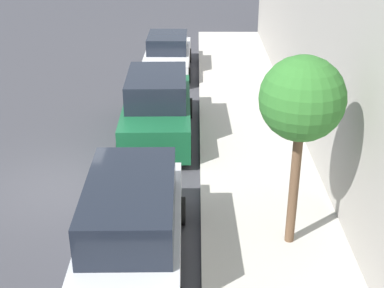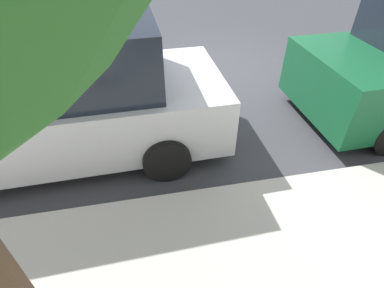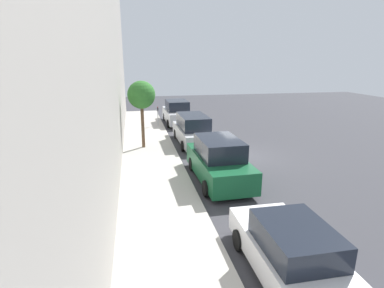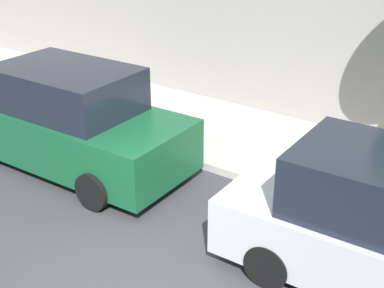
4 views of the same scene
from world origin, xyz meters
name	(u,v)px [view 3 (image 3 of 4)]	position (x,y,z in m)	size (l,w,h in m)	color
ground_plane	(241,157)	(0.00, 0.00, 0.00)	(60.00, 60.00, 0.00)	#38383D
sidewalk	(152,161)	(5.05, 0.00, 0.07)	(3.10, 32.00, 0.15)	#B2ADA3
parked_suv_nearest	(177,113)	(2.21, -9.77, 0.93)	(2.08, 4.84, 1.98)	#B7BABF
parked_minivan_second	(193,130)	(2.14, -3.20, 0.92)	(2.02, 4.94, 1.90)	#B7BABF
parked_suv_third	(219,161)	(2.22, 3.11, 0.93)	(2.08, 4.84, 1.98)	#14512D
parked_sedan_fourth	(292,254)	(2.20, 9.62, 0.73)	(1.92, 4.51, 1.54)	silver
parking_meter_near	(158,114)	(3.95, -8.64, 1.08)	(0.11, 0.15, 1.53)	#ADADB2
street_tree	(141,95)	(5.36, -2.52, 3.30)	(1.63, 1.63, 4.01)	brown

